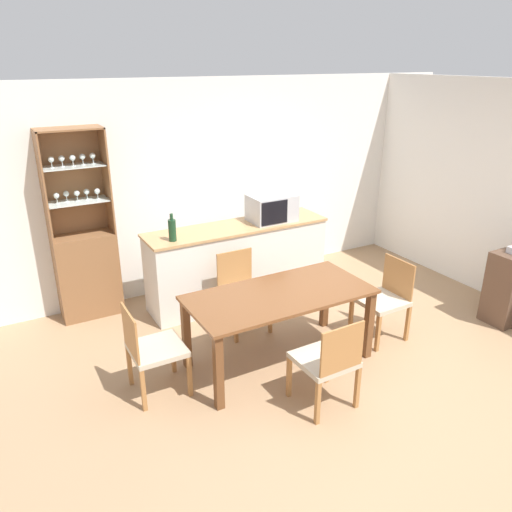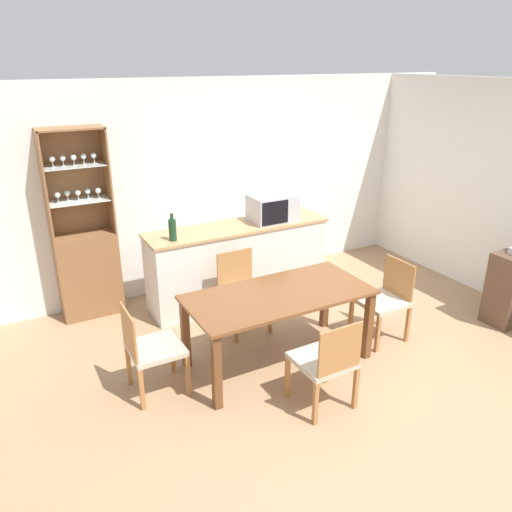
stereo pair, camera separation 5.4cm
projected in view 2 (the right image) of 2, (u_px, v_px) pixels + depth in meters
ground_plane at (353, 375)px, 4.64m from camera, size 18.00×18.00×0.00m
wall_back at (228, 183)px, 6.31m from camera, size 6.80×0.06×2.55m
kitchen_counter at (238, 263)px, 5.95m from camera, size 2.18×0.56×0.94m
display_cabinet at (87, 261)px, 5.57m from camera, size 0.66×0.34×2.10m
dining_table at (279, 303)px, 4.63m from camera, size 1.72×0.83×0.73m
dining_chair_head_far at (242, 291)px, 5.32m from camera, size 0.45×0.45×0.84m
dining_chair_side_right_near at (384, 299)px, 5.14m from camera, size 0.46×0.46×0.84m
dining_chair_side_left_far at (151, 348)px, 4.27m from camera, size 0.45×0.45×0.84m
dining_chair_head_near at (326, 361)px, 4.09m from camera, size 0.46×0.46×0.84m
microwave at (273, 208)px, 5.90m from camera, size 0.53×0.38×0.31m
wine_bottle at (173, 229)px, 5.26m from camera, size 0.08×0.08×0.30m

